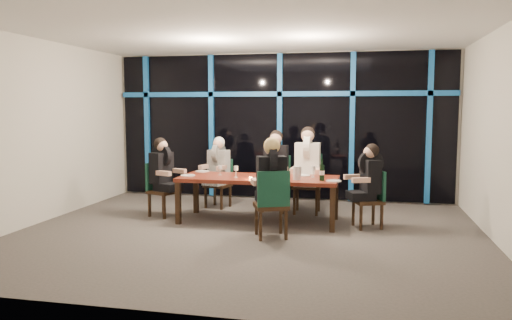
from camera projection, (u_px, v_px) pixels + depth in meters
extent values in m
plane|color=#57504C|center=(248.00, 233.00, 7.50)|extent=(7.00, 7.00, 0.00)
cube|color=silver|center=(281.00, 126.00, 10.26)|extent=(7.00, 0.04, 3.00)
cube|color=silver|center=(170.00, 151.00, 4.43)|extent=(7.00, 0.04, 3.00)
cube|color=silver|center=(38.00, 131.00, 8.08)|extent=(0.04, 6.00, 3.00)
cube|color=silver|center=(504.00, 137.00, 6.61)|extent=(0.04, 6.00, 3.00)
cube|color=white|center=(247.00, 30.00, 7.19)|extent=(7.00, 6.00, 0.04)
cube|color=black|center=(280.00, 127.00, 10.20)|extent=(6.86, 0.04, 2.94)
cube|color=#165CAB|center=(147.00, 126.00, 10.77)|extent=(0.10, 0.10, 2.94)
cube|color=#165CAB|center=(212.00, 126.00, 10.46)|extent=(0.10, 0.10, 2.94)
cube|color=#165CAB|center=(280.00, 127.00, 10.16)|extent=(0.10, 0.10, 2.94)
cube|color=#165CAB|center=(352.00, 127.00, 9.85)|extent=(0.10, 0.10, 2.94)
cube|color=#165CAB|center=(429.00, 128.00, 9.55)|extent=(0.10, 0.10, 2.94)
cube|color=#165CAB|center=(280.00, 94.00, 10.09)|extent=(6.86, 0.10, 0.10)
cube|color=#FF2D14|center=(336.00, 95.00, 10.21)|extent=(0.60, 0.05, 0.35)
cube|color=maroon|center=(259.00, 179.00, 8.21)|extent=(2.60, 1.00, 0.06)
cube|color=black|center=(178.00, 203.00, 8.08)|extent=(0.08, 0.08, 0.69)
cube|color=black|center=(332.00, 210.00, 7.56)|extent=(0.08, 0.08, 0.69)
cube|color=black|center=(196.00, 194.00, 8.93)|extent=(0.08, 0.08, 0.69)
cube|color=black|center=(336.00, 199.00, 8.41)|extent=(0.08, 0.08, 0.69)
cube|color=black|center=(218.00, 185.00, 9.42)|extent=(0.51, 0.51, 0.06)
cube|color=#174935|center=(223.00, 171.00, 9.56)|extent=(0.42, 0.14, 0.47)
cube|color=black|center=(206.00, 198.00, 9.36)|extent=(0.05, 0.05, 0.40)
cube|color=black|center=(221.00, 199.00, 9.22)|extent=(0.05, 0.05, 0.40)
cube|color=black|center=(215.00, 195.00, 9.66)|extent=(0.05, 0.05, 0.40)
cube|color=black|center=(230.00, 196.00, 9.52)|extent=(0.05, 0.05, 0.40)
cube|color=black|center=(275.00, 186.00, 9.08)|extent=(0.50, 0.50, 0.06)
cube|color=#174935|center=(278.00, 169.00, 9.25)|extent=(0.47, 0.08, 0.52)
cube|color=black|center=(263.00, 201.00, 8.98)|extent=(0.04, 0.04, 0.44)
cube|color=black|center=(283.00, 202.00, 8.87)|extent=(0.04, 0.04, 0.44)
cube|color=black|center=(268.00, 197.00, 9.33)|extent=(0.04, 0.04, 0.44)
cube|color=black|center=(287.00, 198.00, 9.23)|extent=(0.04, 0.04, 0.44)
cube|color=black|center=(307.00, 186.00, 8.90)|extent=(0.49, 0.49, 0.07)
cube|color=#174935|center=(309.00, 168.00, 9.08)|extent=(0.49, 0.06, 0.54)
cube|color=black|center=(294.00, 202.00, 8.78)|extent=(0.04, 0.04, 0.46)
cube|color=black|center=(317.00, 203.00, 8.69)|extent=(0.04, 0.04, 0.46)
cube|color=black|center=(297.00, 198.00, 9.16)|extent=(0.04, 0.04, 0.46)
cube|color=black|center=(319.00, 199.00, 9.07)|extent=(0.04, 0.04, 0.46)
cube|color=black|center=(164.00, 192.00, 8.66)|extent=(0.56, 0.56, 0.06)
cube|color=#174935|center=(155.00, 176.00, 8.74)|extent=(0.20, 0.42, 0.48)
cube|color=black|center=(164.00, 207.00, 8.45)|extent=(0.05, 0.05, 0.40)
cube|color=black|center=(178.00, 204.00, 8.73)|extent=(0.05, 0.05, 0.40)
cube|color=black|center=(149.00, 205.00, 8.63)|extent=(0.05, 0.05, 0.40)
cube|color=black|center=(163.00, 202.00, 8.92)|extent=(0.05, 0.05, 0.40)
cube|color=black|center=(368.00, 201.00, 7.83)|extent=(0.54, 0.54, 0.06)
cube|color=#174935|center=(379.00, 185.00, 7.83)|extent=(0.20, 0.41, 0.47)
cube|color=black|center=(353.00, 213.00, 7.99)|extent=(0.05, 0.05, 0.39)
cube|color=black|center=(361.00, 218.00, 7.66)|extent=(0.05, 0.05, 0.39)
cube|color=black|center=(373.00, 213.00, 8.04)|extent=(0.05, 0.05, 0.39)
cube|color=black|center=(382.00, 217.00, 7.71)|extent=(0.05, 0.05, 0.39)
cube|color=black|center=(271.00, 206.00, 7.24)|extent=(0.60, 0.60, 0.06)
cube|color=#174935|center=(274.00, 189.00, 7.01)|extent=(0.45, 0.22, 0.51)
cube|color=black|center=(281.00, 219.00, 7.48)|extent=(0.05, 0.05, 0.43)
cube|color=black|center=(256.00, 220.00, 7.42)|extent=(0.05, 0.05, 0.43)
cube|color=black|center=(286.00, 225.00, 7.11)|extent=(0.05, 0.05, 0.43)
cube|color=black|center=(260.00, 226.00, 7.05)|extent=(0.05, 0.05, 0.43)
cube|color=black|center=(215.00, 181.00, 9.30)|extent=(0.42, 0.46, 0.13)
cube|color=black|center=(219.00, 164.00, 9.41)|extent=(0.42, 0.31, 0.53)
cylinder|color=black|center=(219.00, 153.00, 9.39)|extent=(0.18, 0.41, 0.40)
sphere|color=tan|center=(218.00, 144.00, 9.35)|extent=(0.20, 0.20, 0.20)
sphere|color=silver|center=(219.00, 142.00, 9.38)|extent=(0.22, 0.22, 0.22)
cube|color=tan|center=(204.00, 167.00, 9.29)|extent=(0.14, 0.29, 0.08)
cube|color=tan|center=(222.00, 168.00, 9.13)|extent=(0.14, 0.29, 0.08)
cube|color=black|center=(274.00, 181.00, 8.95)|extent=(0.40, 0.46, 0.15)
cube|color=black|center=(276.00, 161.00, 9.07)|extent=(0.43, 0.28, 0.58)
cylinder|color=black|center=(276.00, 149.00, 9.05)|extent=(0.13, 0.44, 0.44)
sphere|color=tan|center=(276.00, 138.00, 9.01)|extent=(0.22, 0.22, 0.22)
sphere|color=black|center=(276.00, 137.00, 9.04)|extent=(0.24, 0.24, 0.24)
cube|color=tan|center=(261.00, 169.00, 8.90)|extent=(0.10, 0.32, 0.08)
cube|color=tan|center=(284.00, 170.00, 8.79)|extent=(0.10, 0.32, 0.08)
cube|color=white|center=(306.00, 181.00, 8.76)|extent=(0.40, 0.46, 0.15)
cube|color=white|center=(308.00, 160.00, 8.89)|extent=(0.44, 0.26, 0.61)
cylinder|color=white|center=(308.00, 146.00, 8.87)|extent=(0.11, 0.46, 0.46)
sphere|color=tan|center=(308.00, 136.00, 8.83)|extent=(0.23, 0.23, 0.23)
sphere|color=black|center=(308.00, 134.00, 8.86)|extent=(0.25, 0.25, 0.25)
cube|color=tan|center=(293.00, 170.00, 8.70)|extent=(0.09, 0.33, 0.09)
cube|color=tan|center=(318.00, 171.00, 8.61)|extent=(0.09, 0.33, 0.09)
cube|color=black|center=(168.00, 187.00, 8.59)|extent=(0.50, 0.47, 0.13)
cube|color=black|center=(161.00, 168.00, 8.64)|extent=(0.35, 0.44, 0.54)
cylinder|color=black|center=(161.00, 156.00, 8.61)|extent=(0.41, 0.23, 0.40)
sphere|color=tan|center=(162.00, 146.00, 8.59)|extent=(0.20, 0.20, 0.20)
sphere|color=black|center=(160.00, 144.00, 8.60)|extent=(0.22, 0.22, 0.22)
cube|color=tan|center=(164.00, 173.00, 8.36)|extent=(0.30, 0.17, 0.08)
cube|color=tan|center=(179.00, 171.00, 8.68)|extent=(0.30, 0.17, 0.08)
cube|color=black|center=(361.00, 196.00, 7.80)|extent=(0.49, 0.46, 0.13)
cube|color=black|center=(370.00, 176.00, 7.79)|extent=(0.34, 0.43, 0.52)
cylinder|color=black|center=(371.00, 163.00, 7.77)|extent=(0.40, 0.23, 0.39)
sphere|color=tan|center=(370.00, 152.00, 7.75)|extent=(0.20, 0.20, 0.20)
sphere|color=black|center=(372.00, 150.00, 7.75)|extent=(0.21, 0.21, 0.21)
cube|color=tan|center=(353.00, 177.00, 7.94)|extent=(0.29, 0.17, 0.07)
cube|color=tan|center=(361.00, 180.00, 7.58)|extent=(0.29, 0.17, 0.07)
cube|color=black|center=(269.00, 197.00, 7.35)|extent=(0.50, 0.54, 0.14)
cube|color=black|center=(272.00, 176.00, 7.15)|extent=(0.47, 0.38, 0.58)
cylinder|color=black|center=(272.00, 161.00, 7.13)|extent=(0.25, 0.44, 0.43)
sphere|color=tan|center=(271.00, 148.00, 7.13)|extent=(0.22, 0.22, 0.22)
sphere|color=tan|center=(272.00, 146.00, 7.09)|extent=(0.24, 0.24, 0.24)
cube|color=tan|center=(282.00, 181.00, 7.44)|extent=(0.19, 0.32, 0.08)
cube|color=tan|center=(255.00, 182.00, 7.37)|extent=(0.19, 0.32, 0.08)
cylinder|color=white|center=(202.00, 171.00, 8.88)|extent=(0.24, 0.24, 0.01)
cylinder|color=white|center=(268.00, 174.00, 8.51)|extent=(0.24, 0.24, 0.01)
cylinder|color=white|center=(303.00, 175.00, 8.33)|extent=(0.24, 0.24, 0.01)
cylinder|color=white|center=(188.00, 175.00, 8.32)|extent=(0.24, 0.24, 0.01)
cylinder|color=white|center=(334.00, 181.00, 7.71)|extent=(0.24, 0.24, 0.01)
cylinder|color=white|center=(264.00, 180.00, 7.76)|extent=(0.24, 0.24, 0.01)
cylinder|color=black|center=(322.00, 173.00, 7.77)|extent=(0.07, 0.07, 0.25)
cylinder|color=black|center=(322.00, 162.00, 7.76)|extent=(0.03, 0.03, 0.09)
cylinder|color=silver|center=(322.00, 173.00, 7.77)|extent=(0.08, 0.08, 0.07)
cylinder|color=silver|center=(297.00, 173.00, 7.85)|extent=(0.12, 0.12, 0.22)
cylinder|color=silver|center=(301.00, 172.00, 7.84)|extent=(0.02, 0.02, 0.15)
cylinder|color=#FFAD4C|center=(251.00, 178.00, 7.96)|extent=(0.05, 0.05, 0.03)
cylinder|color=silver|center=(236.00, 177.00, 8.15)|extent=(0.07, 0.07, 0.01)
cylinder|color=silver|center=(236.00, 174.00, 8.14)|extent=(0.01, 0.01, 0.11)
cylinder|color=silver|center=(236.00, 168.00, 8.13)|extent=(0.07, 0.07, 0.07)
cylinder|color=silver|center=(268.00, 176.00, 8.33)|extent=(0.06, 0.06, 0.01)
cylinder|color=silver|center=(268.00, 172.00, 8.33)|extent=(0.01, 0.01, 0.10)
cylinder|color=silver|center=(268.00, 167.00, 8.32)|extent=(0.07, 0.07, 0.07)
cylinder|color=silver|center=(280.00, 177.00, 8.14)|extent=(0.07, 0.07, 0.01)
cylinder|color=silver|center=(280.00, 174.00, 8.13)|extent=(0.01, 0.01, 0.11)
cylinder|color=silver|center=(280.00, 168.00, 8.12)|extent=(0.07, 0.07, 0.07)
cylinder|color=white|center=(220.00, 175.00, 8.43)|extent=(0.06, 0.06, 0.01)
cylinder|color=white|center=(220.00, 172.00, 8.43)|extent=(0.01, 0.01, 0.10)
cylinder|color=white|center=(220.00, 167.00, 8.42)|extent=(0.06, 0.06, 0.07)
cylinder|color=white|center=(313.00, 177.00, 8.15)|extent=(0.07, 0.07, 0.01)
cylinder|color=white|center=(313.00, 174.00, 8.15)|extent=(0.01, 0.01, 0.11)
cylinder|color=white|center=(313.00, 168.00, 8.14)|extent=(0.07, 0.07, 0.07)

